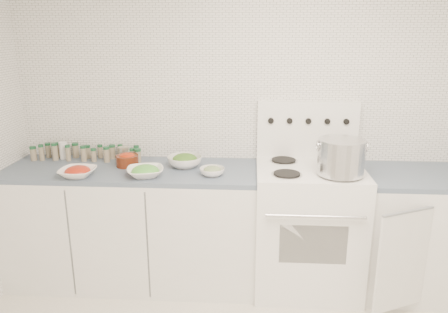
% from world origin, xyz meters
% --- Properties ---
extents(room_walls, '(3.54, 3.04, 2.52)m').
position_xyz_m(room_walls, '(0.00, 0.00, 1.56)').
color(room_walls, white).
rests_on(room_walls, ground).
extents(counter_left, '(1.85, 0.62, 0.90)m').
position_xyz_m(counter_left, '(-0.82, 1.19, 0.45)').
color(counter_left, white).
rests_on(counter_left, ground).
extents(stove, '(0.76, 0.70, 1.36)m').
position_xyz_m(stove, '(0.48, 1.19, 0.50)').
color(stove, white).
rests_on(stove, ground).
extents(counter_right, '(0.89, 0.80, 0.90)m').
position_xyz_m(counter_right, '(1.30, 1.19, 0.45)').
color(counter_right, white).
rests_on(counter_right, ground).
extents(stock_pot, '(0.33, 0.31, 0.24)m').
position_xyz_m(stock_pot, '(0.65, 1.02, 1.08)').
color(stock_pot, silver).
rests_on(stock_pot, stove).
extents(bowl_tomato, '(0.26, 0.26, 0.08)m').
position_xyz_m(bowl_tomato, '(-1.14, 0.98, 0.93)').
color(bowl_tomato, white).
rests_on(bowl_tomato, counter_left).
extents(bowl_snowpea, '(0.31, 0.31, 0.08)m').
position_xyz_m(bowl_snowpea, '(-0.67, 1.02, 0.94)').
color(bowl_snowpea, white).
rests_on(bowl_snowpea, counter_left).
extents(bowl_broccoli, '(0.28, 0.28, 0.10)m').
position_xyz_m(bowl_broccoli, '(-0.43, 1.26, 0.95)').
color(bowl_broccoli, white).
rests_on(bowl_broccoli, counter_left).
extents(bowl_zucchini, '(0.22, 0.22, 0.07)m').
position_xyz_m(bowl_zucchini, '(-0.21, 1.07, 0.93)').
color(bowl_zucchini, white).
rests_on(bowl_zucchini, counter_left).
extents(bowl_pepper, '(0.17, 0.17, 0.10)m').
position_xyz_m(bowl_pepper, '(-0.86, 1.24, 0.95)').
color(bowl_pepper, '#531F0E').
rests_on(bowl_pepper, counter_left).
extents(salt_canister, '(0.07, 0.07, 0.13)m').
position_xyz_m(salt_canister, '(-1.42, 1.40, 0.97)').
color(salt_canister, white).
rests_on(salt_canister, counter_left).
extents(tin_can, '(0.11, 0.11, 0.11)m').
position_xyz_m(tin_can, '(-0.94, 1.39, 0.95)').
color(tin_can, '#AFAB94').
rests_on(tin_can, counter_left).
extents(spice_cluster, '(0.87, 0.16, 0.14)m').
position_xyz_m(spice_cluster, '(-1.23, 1.39, 0.96)').
color(spice_cluster, gray).
rests_on(spice_cluster, counter_left).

